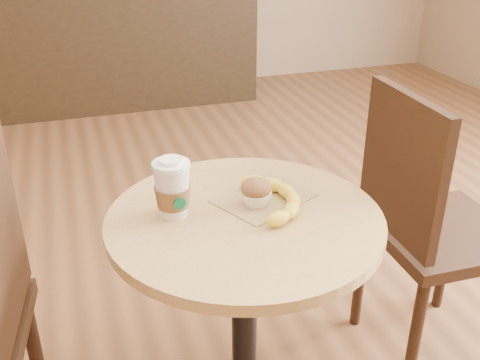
{
  "coord_description": "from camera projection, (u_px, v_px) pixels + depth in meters",
  "views": [
    {
      "loc": [
        -0.34,
        -1.22,
        1.46
      ],
      "look_at": [
        0.04,
        -0.03,
        0.83
      ],
      "focal_mm": 42.0,
      "sensor_mm": 36.0,
      "label": 1
    }
  ],
  "objects": [
    {
      "name": "kraft_bag",
      "position": [
        264.0,
        198.0,
        1.48
      ],
      "size": [
        0.3,
        0.27,
        0.0
      ],
      "primitive_type": "cube",
      "rotation": [
        0.0,
        0.0,
        0.46
      ],
      "color": "#997A4A",
      "rests_on": "cafe_table"
    },
    {
      "name": "banana",
      "position": [
        277.0,
        197.0,
        1.44
      ],
      "size": [
        0.17,
        0.29,
        0.04
      ],
      "primitive_type": null,
      "rotation": [
        0.0,
        0.0,
        -0.12
      ],
      "color": "yellow",
      "rests_on": "kraft_bag"
    },
    {
      "name": "chair_right",
      "position": [
        428.0,
        222.0,
        1.8
      ],
      "size": [
        0.43,
        0.43,
        0.97
      ],
      "rotation": [
        0.0,
        0.0,
        1.55
      ],
      "color": "black",
      "rests_on": "ground"
    },
    {
      "name": "service_counter",
      "position": [
        108.0,
        36.0,
        4.26
      ],
      "size": [
        2.3,
        0.65,
        1.04
      ],
      "color": "black",
      "rests_on": "ground"
    },
    {
      "name": "muffin",
      "position": [
        256.0,
        192.0,
        1.43
      ],
      "size": [
        0.08,
        0.08,
        0.07
      ],
      "color": "white",
      "rests_on": "kraft_bag"
    },
    {
      "name": "coffee_cup",
      "position": [
        173.0,
        190.0,
        1.38
      ],
      "size": [
        0.09,
        0.09,
        0.15
      ],
      "rotation": [
        0.0,
        0.0,
        0.18
      ],
      "color": "silver",
      "rests_on": "cafe_table"
    },
    {
      "name": "cafe_table",
      "position": [
        245.0,
        286.0,
        1.5
      ],
      "size": [
        0.7,
        0.7,
        0.75
      ],
      "color": "black",
      "rests_on": "ground"
    }
  ]
}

